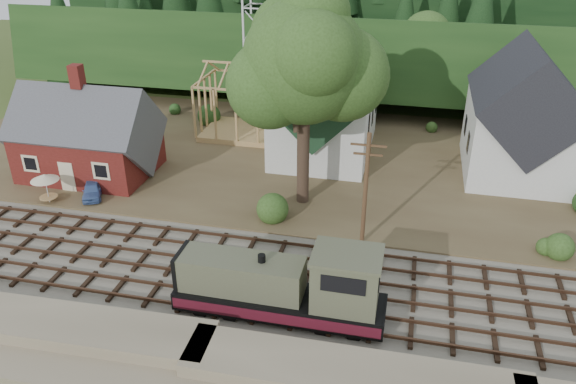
% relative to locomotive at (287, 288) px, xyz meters
% --- Properties ---
extents(ground, '(140.00, 140.00, 0.00)m').
position_rel_locomotive_xyz_m(ground, '(-3.82, 3.00, -2.02)').
color(ground, '#384C1E').
rests_on(ground, ground).
extents(embankment, '(64.00, 5.00, 1.60)m').
position_rel_locomotive_xyz_m(embankment, '(-3.82, -5.50, -2.02)').
color(embankment, '#7F7259').
rests_on(embankment, ground).
extents(railroad_bed, '(64.00, 11.00, 0.16)m').
position_rel_locomotive_xyz_m(railroad_bed, '(-3.82, 3.00, -1.94)').
color(railroad_bed, '#726B5B').
rests_on(railroad_bed, ground).
extents(village_flat, '(64.00, 26.00, 0.30)m').
position_rel_locomotive_xyz_m(village_flat, '(-3.82, 21.00, -1.87)').
color(village_flat, brown).
rests_on(village_flat, ground).
extents(hillside, '(70.00, 28.96, 12.74)m').
position_rel_locomotive_xyz_m(hillside, '(-3.82, 45.00, -2.02)').
color(hillside, '#1E3F19').
rests_on(hillside, ground).
extents(ridge, '(80.00, 20.00, 12.00)m').
position_rel_locomotive_xyz_m(ridge, '(-3.82, 61.00, -2.02)').
color(ridge, black).
rests_on(ridge, ground).
extents(depot, '(10.80, 7.41, 9.00)m').
position_rel_locomotive_xyz_m(depot, '(-19.82, 14.00, 1.20)').
color(depot, '#531713').
rests_on(depot, village_flat).
extents(church, '(8.40, 15.17, 13.00)m').
position_rel_locomotive_xyz_m(church, '(-1.82, 22.68, 3.16)').
color(church, silver).
rests_on(church, village_flat).
extents(farmhouse, '(8.40, 10.80, 10.60)m').
position_rel_locomotive_xyz_m(farmhouse, '(14.18, 22.00, 2.85)').
color(farmhouse, silver).
rests_on(farmhouse, village_flat).
extents(timber_frame, '(8.20, 6.20, 6.99)m').
position_rel_locomotive_xyz_m(timber_frame, '(-9.82, 25.00, 1.25)').
color(timber_frame, tan).
rests_on(timber_frame, village_flat).
extents(lattice_tower, '(3.20, 3.20, 12.12)m').
position_rel_locomotive_xyz_m(lattice_tower, '(-9.82, 31.00, 8.02)').
color(lattice_tower, silver).
rests_on(lattice_tower, village_flat).
extents(big_tree, '(10.90, 8.40, 14.70)m').
position_rel_locomotive_xyz_m(big_tree, '(-1.66, 13.08, 8.20)').
color(big_tree, '#38281E').
rests_on(big_tree, village_flat).
extents(telegraph_pole_near, '(2.20, 0.28, 8.00)m').
position_rel_locomotive_xyz_m(telegraph_pole_near, '(3.18, 8.20, 2.23)').
color(telegraph_pole_near, '#4C331E').
rests_on(telegraph_pole_near, ground).
extents(locomotive, '(11.21, 2.80, 4.51)m').
position_rel_locomotive_xyz_m(locomotive, '(0.00, 0.00, 0.00)').
color(locomotive, black).
rests_on(locomotive, railroad_bed).
extents(car_blue, '(2.65, 3.62, 1.15)m').
position_rel_locomotive_xyz_m(car_blue, '(-17.54, 10.07, -1.14)').
color(car_blue, '#5374B3').
rests_on(car_blue, village_flat).
extents(car_green, '(3.51, 1.36, 1.14)m').
position_rel_locomotive_xyz_m(car_green, '(-25.48, 15.01, -1.15)').
color(car_green, '#93B57D').
rests_on(car_green, village_flat).
extents(patio_set, '(2.04, 2.04, 2.28)m').
position_rel_locomotive_xyz_m(patio_set, '(-20.27, 8.50, 0.22)').
color(patio_set, silver).
rests_on(patio_set, village_flat).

